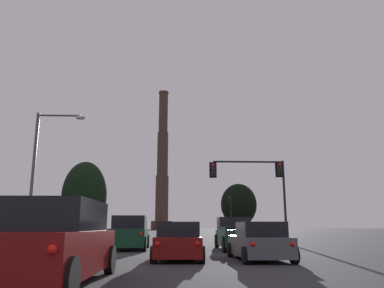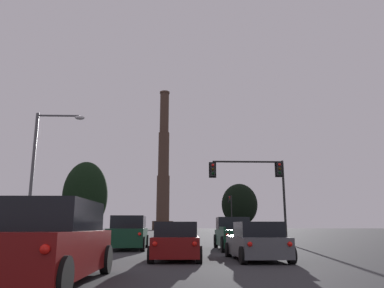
# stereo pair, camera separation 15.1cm
# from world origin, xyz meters

# --- Properties ---
(pickup_truck_right_lane_front) EXTENTS (2.25, 5.53, 1.82)m
(pickup_truck_right_lane_front) POSITION_xyz_m (3.11, 20.29, 0.80)
(pickup_truck_right_lane_front) COLOR #0F3823
(pickup_truck_right_lane_front) RESTS_ON ground_plane
(hatchback_right_lane_second) EXTENTS (2.01, 4.15, 1.44)m
(hatchback_right_lane_second) POSITION_xyz_m (2.88, 13.41, 0.66)
(hatchback_right_lane_second) COLOR #4C4F54
(hatchback_right_lane_second) RESTS_ON ground_plane
(suv_left_lane_front) EXTENTS (2.26, 4.96, 1.86)m
(suv_left_lane_front) POSITION_xyz_m (-2.98, 20.61, 0.90)
(suv_left_lane_front) COLOR #0F3823
(suv_left_lane_front) RESTS_ON ground_plane
(suv_left_lane_third) EXTENTS (2.15, 4.92, 1.86)m
(suv_left_lane_third) POSITION_xyz_m (-3.08, 7.54, 0.90)
(suv_left_lane_third) COLOR maroon
(suv_left_lane_third) RESTS_ON ground_plane
(hatchback_center_lane_second) EXTENTS (2.00, 4.14, 1.44)m
(hatchback_center_lane_second) POSITION_xyz_m (-0.21, 13.74, 0.66)
(hatchback_center_lane_second) COLOR maroon
(hatchback_center_lane_second) RESTS_ON ground_plane
(traffic_light_far_right) EXTENTS (0.78, 0.50, 6.44)m
(traffic_light_far_right) POSITION_xyz_m (8.54, 61.52, 4.21)
(traffic_light_far_right) COLOR black
(traffic_light_far_right) RESTS_ON ground_plane
(traffic_light_overhead_right) EXTENTS (6.03, 0.50, 6.37)m
(traffic_light_overhead_right) POSITION_xyz_m (6.13, 27.60, 4.89)
(traffic_light_overhead_right) COLOR black
(traffic_light_overhead_right) RESTS_ON ground_plane
(street_lamp) EXTENTS (3.10, 0.36, 8.34)m
(street_lamp) POSITION_xyz_m (-8.70, 21.85, 5.13)
(street_lamp) COLOR #56565B
(street_lamp) RESTS_ON ground_plane
(smokestack) EXTENTS (8.26, 8.26, 57.13)m
(smokestack) POSITION_xyz_m (-6.44, 149.01, 22.37)
(smokestack) COLOR #3C2B22
(smokestack) RESTS_ON ground_plane
(treeline_far_left) EXTENTS (7.47, 6.72, 10.13)m
(treeline_far_left) POSITION_xyz_m (12.57, 77.24, 5.79)
(treeline_far_left) COLOR black
(treeline_far_left) RESTS_ON ground_plane
(treeline_left_mid) EXTENTS (8.23, 7.41, 13.23)m
(treeline_left_mid) POSITION_xyz_m (-17.52, 69.06, 6.82)
(treeline_left_mid) COLOR black
(treeline_left_mid) RESTS_ON ground_plane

